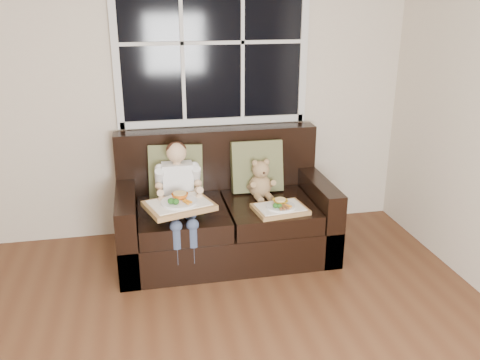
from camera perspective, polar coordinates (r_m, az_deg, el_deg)
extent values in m
cube|color=beige|center=(4.31, -10.64, 10.84)|extent=(4.50, 0.02, 2.70)
cube|color=black|center=(4.31, -3.13, 15.15)|extent=(1.50, 0.02, 1.25)
cube|color=silver|center=(4.40, -2.94, 6.60)|extent=(1.58, 0.04, 0.06)
cube|color=silver|center=(4.25, -13.90, 14.56)|extent=(0.06, 0.04, 1.37)
cube|color=silver|center=(4.48, 7.19, 15.21)|extent=(0.06, 0.04, 1.37)
cube|color=silver|center=(4.30, -3.10, 15.14)|extent=(1.50, 0.03, 0.03)
cube|color=black|center=(4.20, -1.65, -6.33)|extent=(1.70, 0.90, 0.30)
cube|color=black|center=(4.09, -12.48, -5.25)|extent=(0.15, 0.90, 0.60)
cube|color=black|center=(4.32, 8.53, -3.57)|extent=(0.15, 0.90, 0.60)
cube|color=black|center=(4.36, -2.58, 1.52)|extent=(1.70, 0.18, 0.66)
cube|color=black|center=(3.99, -6.45, -4.33)|extent=(0.68, 0.72, 0.15)
cube|color=black|center=(4.10, 3.35, -3.55)|extent=(0.68, 0.72, 0.15)
cube|color=olive|center=(4.16, -7.19, 0.99)|extent=(0.46, 0.26, 0.45)
cube|color=olive|center=(4.26, 1.89, 1.55)|extent=(0.43, 0.20, 0.44)
cube|color=white|center=(4.02, -7.00, -0.36)|extent=(0.24, 0.15, 0.33)
sphere|color=tan|center=(3.93, -7.14, 3.09)|extent=(0.16, 0.16, 0.16)
ellipsoid|color=#321A10|center=(3.93, -7.17, 3.47)|extent=(0.16, 0.16, 0.11)
cylinder|color=#374561|center=(3.89, -7.56, -3.17)|extent=(0.09, 0.29, 0.09)
cylinder|color=#374561|center=(3.90, -5.82, -3.04)|extent=(0.09, 0.29, 0.09)
cylinder|color=#374561|center=(3.72, -7.10, -7.34)|extent=(0.08, 0.08, 0.27)
cylinder|color=#374561|center=(3.72, -5.27, -7.20)|extent=(0.08, 0.08, 0.27)
cylinder|color=tan|center=(3.89, -8.95, -0.55)|extent=(0.06, 0.29, 0.23)
cylinder|color=tan|center=(3.91, -4.82, -0.27)|extent=(0.06, 0.29, 0.23)
ellipsoid|color=#9F8754|center=(4.18, 2.26, -0.70)|extent=(0.20, 0.18, 0.20)
sphere|color=#9F8754|center=(4.12, 2.33, 1.17)|extent=(0.15, 0.15, 0.14)
sphere|color=#9F8754|center=(4.09, 1.65, 1.93)|extent=(0.05, 0.05, 0.05)
sphere|color=#9F8754|center=(4.11, 3.00, 2.01)|extent=(0.05, 0.05, 0.05)
sphere|color=#9F8754|center=(4.07, 2.51, 0.75)|extent=(0.05, 0.05, 0.05)
sphere|color=black|center=(4.05, 2.59, 0.77)|extent=(0.02, 0.02, 0.02)
cylinder|color=#9F8754|center=(4.09, 1.99, -2.06)|extent=(0.06, 0.11, 0.05)
cylinder|color=#9F8754|center=(4.11, 3.22, -1.96)|extent=(0.06, 0.11, 0.05)
cube|color=#A5834A|center=(3.74, -6.85, -2.89)|extent=(0.55, 0.48, 0.04)
cube|color=white|center=(3.73, -6.86, -2.56)|extent=(0.48, 0.41, 0.01)
cylinder|color=white|center=(3.72, -6.85, -2.46)|extent=(0.27, 0.27, 0.02)
imported|color=orange|center=(3.75, -6.77, -1.78)|extent=(0.15, 0.15, 0.04)
cylinder|color=#EAC57F|center=(3.75, -6.77, -1.70)|extent=(0.10, 0.10, 0.02)
ellipsoid|color=#336821|center=(3.66, -7.77, -2.35)|extent=(0.05, 0.05, 0.04)
ellipsoid|color=#336821|center=(3.65, -7.22, -2.41)|extent=(0.05, 0.05, 0.04)
cylinder|color=orange|center=(3.67, -6.02, -2.45)|extent=(0.05, 0.07, 0.02)
cube|color=#A5834A|center=(3.92, 4.52, -3.29)|extent=(0.43, 0.35, 0.03)
cube|color=white|center=(3.91, 4.52, -3.03)|extent=(0.37, 0.29, 0.01)
cylinder|color=white|center=(3.90, 4.56, -2.95)|extent=(0.22, 0.22, 0.01)
imported|color=gold|center=(3.93, 4.54, -2.43)|extent=(0.13, 0.13, 0.03)
cylinder|color=#EAC57F|center=(3.93, 4.54, -2.34)|extent=(0.08, 0.08, 0.02)
ellipsoid|color=#336821|center=(3.84, 3.99, -2.87)|extent=(0.04, 0.04, 0.04)
ellipsoid|color=#336821|center=(3.84, 4.45, -2.92)|extent=(0.04, 0.04, 0.04)
cylinder|color=orange|center=(3.87, 5.34, -2.94)|extent=(0.04, 0.06, 0.01)
cylinder|color=brown|center=(3.84, 4.82, -3.06)|extent=(0.03, 0.08, 0.02)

